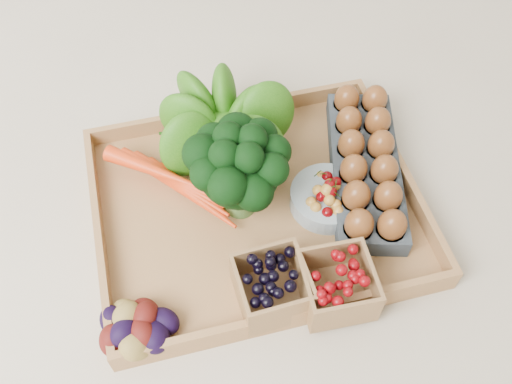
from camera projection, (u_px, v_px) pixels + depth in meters
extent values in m
plane|color=beige|center=(256.00, 212.00, 1.01)|extent=(4.00, 4.00, 0.00)
cube|color=#AD7B48|center=(256.00, 209.00, 1.00)|extent=(0.55, 0.45, 0.01)
sphere|color=#15510C|center=(224.00, 126.00, 1.00)|extent=(0.17, 0.17, 0.17)
cylinder|color=#8C9EA5|center=(327.00, 198.00, 0.99)|extent=(0.13, 0.13, 0.03)
cube|color=#363E44|center=(365.00, 169.00, 1.02)|extent=(0.20, 0.36, 0.04)
cube|color=black|center=(272.00, 286.00, 0.87)|extent=(0.11, 0.11, 0.07)
cube|color=#690409|center=(337.00, 285.00, 0.87)|extent=(0.11, 0.11, 0.07)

